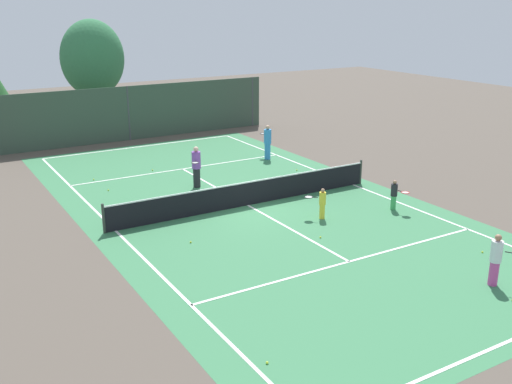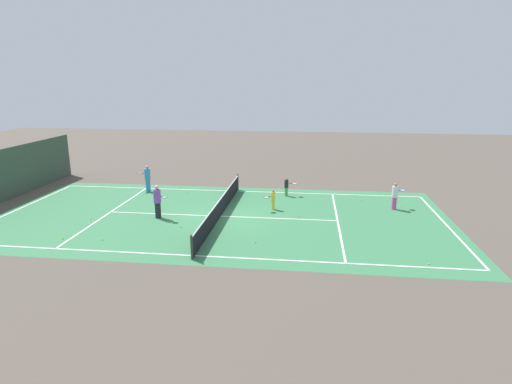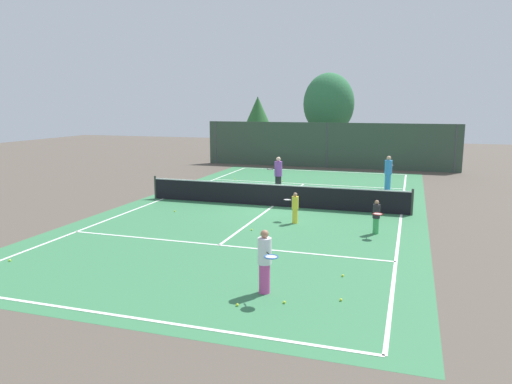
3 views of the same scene
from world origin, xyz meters
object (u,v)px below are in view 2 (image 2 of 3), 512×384
(tennis_ball_10, at_px, (429,264))
(tennis_ball_11, at_px, (400,206))
(tennis_ball_2, at_px, (63,238))
(player_1, at_px, (273,199))
(tennis_ball_6, at_px, (361,200))
(tennis_ball_3, at_px, (102,240))
(tennis_ball_12, at_px, (299,216))
(tennis_ball_1, at_px, (181,227))
(player_2, at_px, (395,196))
(player_3, at_px, (147,178))
(tennis_ball_8, at_px, (255,242))
(player_0, at_px, (158,201))
(tennis_ball_4, at_px, (91,219))
(tennis_ball_9, at_px, (412,211))
(player_4, at_px, (287,187))
(tennis_ball_0, at_px, (387,200))
(tennis_ball_7, at_px, (203,238))

(tennis_ball_10, xyz_separation_m, tennis_ball_11, (8.35, -0.49, 0.00))
(tennis_ball_2, height_order, tennis_ball_10, same)
(player_1, relative_size, tennis_ball_6, 18.14)
(tennis_ball_3, xyz_separation_m, tennis_ball_12, (4.66, -9.15, 0.00))
(tennis_ball_1, relative_size, tennis_ball_11, 1.00)
(player_2, relative_size, tennis_ball_3, 23.82)
(tennis_ball_1, bearing_deg, player_2, -68.08)
(player_3, xyz_separation_m, tennis_ball_8, (-8.30, -8.34, -0.90))
(tennis_ball_6, height_order, tennis_ball_10, same)
(tennis_ball_1, distance_m, tennis_ball_10, 11.85)
(player_0, height_order, tennis_ball_8, player_0)
(tennis_ball_4, distance_m, tennis_ball_12, 11.35)
(tennis_ball_1, height_order, tennis_ball_4, same)
(tennis_ball_1, bearing_deg, tennis_ball_9, -71.08)
(tennis_ball_2, relative_size, tennis_ball_9, 1.00)
(player_4, xyz_separation_m, tennis_ball_1, (-6.76, 5.06, -0.60))
(tennis_ball_1, distance_m, tennis_ball_6, 11.58)
(tennis_ball_2, bearing_deg, tennis_ball_0, -62.14)
(player_4, xyz_separation_m, tennis_ball_4, (-6.10, 10.29, -0.60))
(player_3, xyz_separation_m, tennis_ball_3, (-8.89, -1.11, -0.90))
(player_3, bearing_deg, tennis_ball_2, 174.78)
(tennis_ball_7, bearing_deg, tennis_ball_6, -47.15)
(player_4, bearing_deg, tennis_ball_12, -167.97)
(tennis_ball_3, bearing_deg, tennis_ball_2, 92.32)
(tennis_ball_2, bearing_deg, tennis_ball_12, -66.84)
(player_0, bearing_deg, tennis_ball_4, 101.23)
(tennis_ball_6, bearing_deg, tennis_ball_12, 135.17)
(player_2, height_order, tennis_ball_1, player_2)
(player_3, bearing_deg, player_1, -109.16)
(tennis_ball_4, bearing_deg, tennis_ball_9, -78.50)
(tennis_ball_10, distance_m, tennis_ball_11, 8.36)
(player_1, bearing_deg, player_4, -12.09)
(player_1, xyz_separation_m, tennis_ball_12, (-1.21, -1.58, -0.59))
(tennis_ball_0, relative_size, tennis_ball_9, 1.00)
(tennis_ball_8, bearing_deg, tennis_ball_10, -101.67)
(player_0, distance_m, tennis_ball_3, 3.97)
(tennis_ball_3, bearing_deg, tennis_ball_11, -63.82)
(tennis_ball_6, bearing_deg, player_4, 83.82)
(player_2, bearing_deg, player_4, 71.33)
(player_1, distance_m, tennis_ball_7, 5.85)
(tennis_ball_10, bearing_deg, tennis_ball_0, 0.31)
(tennis_ball_0, relative_size, tennis_ball_8, 1.00)
(player_2, distance_m, player_3, 15.86)
(tennis_ball_7, bearing_deg, tennis_ball_8, -95.08)
(player_0, height_order, tennis_ball_2, player_0)
(player_3, distance_m, tennis_ball_2, 9.05)
(player_1, height_order, tennis_ball_6, player_1)
(tennis_ball_12, bearing_deg, tennis_ball_3, 117.00)
(player_1, xyz_separation_m, tennis_ball_9, (0.57, -7.98, -0.59))
(player_2, height_order, tennis_ball_4, player_2)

